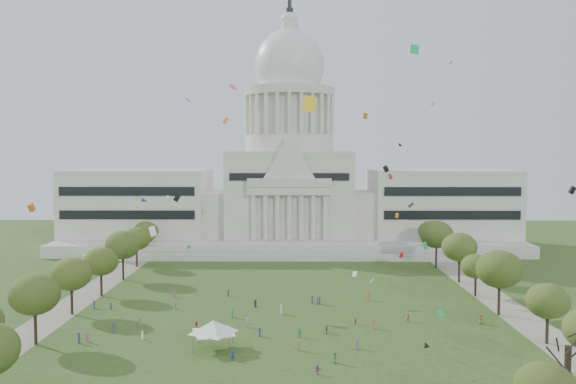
{
  "coord_description": "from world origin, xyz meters",
  "views": [
    {
      "loc": [
        1.28,
        -107.98,
        33.49
      ],
      "look_at": [
        0.0,
        45.0,
        24.0
      ],
      "focal_mm": 38.0,
      "sensor_mm": 36.0,
      "label": 1
    }
  ],
  "objects_px": {
    "big_bare_tree": "(568,341)",
    "event_tent": "(213,326)",
    "person_0": "(481,319)",
    "capitol": "(290,185)"
  },
  "relations": [
    {
      "from": "big_bare_tree",
      "to": "event_tent",
      "type": "xyz_separation_m",
      "value": [
        -50.44,
        23.03,
        -4.76
      ]
    },
    {
      "from": "big_bare_tree",
      "to": "event_tent",
      "type": "height_order",
      "value": "big_bare_tree"
    },
    {
      "from": "person_0",
      "to": "event_tent",
      "type": "bearing_deg",
      "value": -97.85
    },
    {
      "from": "event_tent",
      "to": "person_0",
      "type": "distance_m",
      "value": 53.33
    },
    {
      "from": "capitol",
      "to": "big_bare_tree",
      "type": "bearing_deg",
      "value": -74.98
    },
    {
      "from": "capitol",
      "to": "event_tent",
      "type": "distance_m",
      "value": 120.62
    },
    {
      "from": "capitol",
      "to": "event_tent",
      "type": "relative_size",
      "value": 14.18
    },
    {
      "from": "capitol",
      "to": "big_bare_tree",
      "type": "relative_size",
      "value": 12.5
    },
    {
      "from": "event_tent",
      "to": "person_0",
      "type": "height_order",
      "value": "event_tent"
    },
    {
      "from": "capitol",
      "to": "person_0",
      "type": "relative_size",
      "value": 82.27
    }
  ]
}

